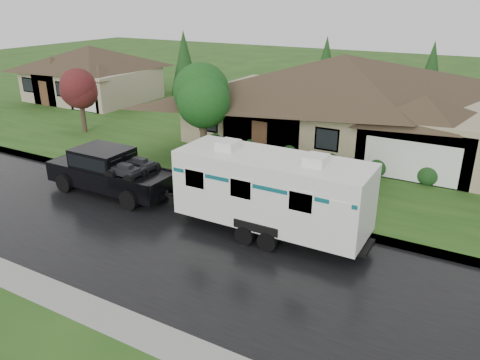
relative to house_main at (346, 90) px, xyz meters
name	(u,v)px	position (x,y,z in m)	size (l,w,h in m)	color
ground	(189,221)	(-2.29, -13.84, -3.59)	(140.00, 140.00, 0.00)	#244A17
road	(160,240)	(-2.29, -15.84, -3.59)	(140.00, 8.00, 0.01)	black
curb	(217,201)	(-2.29, -11.59, -3.52)	(140.00, 0.50, 0.15)	gray
lawn	(315,135)	(-2.29, 1.16, -3.52)	(140.00, 26.00, 0.15)	#244A17
house_main	(346,90)	(0.00, 0.00, 0.00)	(19.44, 10.80, 6.90)	tan
house_far	(92,69)	(-24.07, 2.02, -0.62)	(10.80, 8.64, 5.80)	tan
tree_left_green	(202,97)	(-5.68, -7.54, 0.33)	(3.29, 3.29, 5.45)	#382B1E
tree_red	(80,90)	(-16.61, -6.25, -0.53)	(2.54, 2.54, 4.20)	#382B1E
shrub_row	(312,154)	(-0.29, -4.54, -2.94)	(13.60, 1.00, 1.00)	#143814
pickup_truck	(109,170)	(-7.52, -13.14, -2.41)	(6.62, 2.52, 2.21)	black
travel_trailer	(272,190)	(1.30, -13.14, -1.65)	(8.17, 2.87, 3.66)	white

